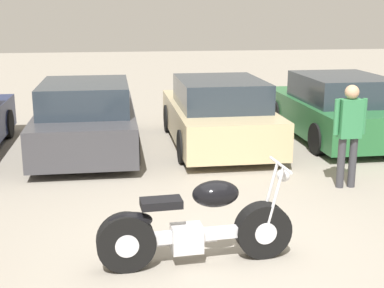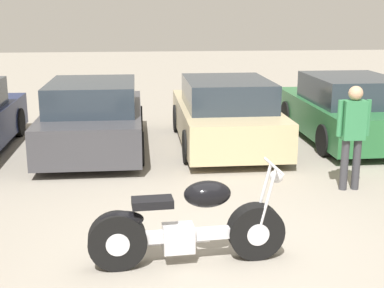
{
  "view_description": "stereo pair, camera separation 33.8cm",
  "coord_description": "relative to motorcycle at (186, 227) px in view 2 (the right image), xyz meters",
  "views": [
    {
      "loc": [
        -1.19,
        -5.62,
        2.74
      ],
      "look_at": [
        -0.11,
        1.76,
        0.85
      ],
      "focal_mm": 50.0,
      "sensor_mm": 36.0,
      "label": 1
    },
    {
      "loc": [
        -0.86,
        -5.66,
        2.74
      ],
      "look_at": [
        -0.11,
        1.76,
        0.85
      ],
      "focal_mm": 50.0,
      "sensor_mm": 36.0,
      "label": 2
    }
  ],
  "objects": [
    {
      "name": "parked_car_champagne",
      "position": [
        1.27,
        5.18,
        0.22
      ],
      "size": [
        1.93,
        4.2,
        1.39
      ],
      "color": "#C6B284",
      "rests_on": "ground_plane"
    },
    {
      "name": "ground_plane",
      "position": [
        0.37,
        0.24,
        -0.43
      ],
      "size": [
        60.0,
        60.0,
        0.0
      ],
      "primitive_type": "plane",
      "color": "gray"
    },
    {
      "name": "parked_car_green",
      "position": [
        3.91,
        5.4,
        0.22
      ],
      "size": [
        1.93,
        4.2,
        1.39
      ],
      "color": "#286B38",
      "rests_on": "ground_plane"
    },
    {
      "name": "person_standing",
      "position": [
        2.75,
        2.22,
        0.53
      ],
      "size": [
        0.52,
        0.22,
        1.62
      ],
      "color": "#38383D",
      "rests_on": "ground_plane"
    },
    {
      "name": "motorcycle",
      "position": [
        0.0,
        0.0,
        0.0
      ],
      "size": [
        2.18,
        0.62,
        1.09
      ],
      "color": "black",
      "rests_on": "ground_plane"
    },
    {
      "name": "parked_car_dark_grey",
      "position": [
        -1.38,
        5.11,
        0.22
      ],
      "size": [
        1.93,
        4.2,
        1.39
      ],
      "color": "#3D3D42",
      "rests_on": "ground_plane"
    }
  ]
}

